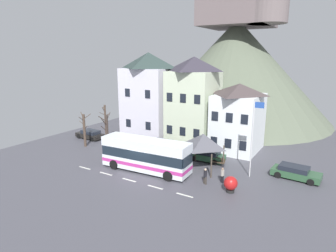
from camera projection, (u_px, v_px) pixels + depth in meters
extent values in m
cube|color=#4A4952|center=(142.00, 173.00, 29.51)|extent=(40.00, 60.00, 0.06)
cube|color=silver|center=(85.00, 168.00, 30.75)|extent=(1.60, 0.20, 0.01)
cube|color=silver|center=(106.00, 174.00, 29.24)|extent=(1.60, 0.20, 0.01)
cube|color=silver|center=(129.00, 180.00, 27.73)|extent=(1.60, 0.20, 0.01)
cube|color=silver|center=(155.00, 187.00, 26.22)|extent=(1.60, 0.20, 0.01)
cube|color=silver|center=(185.00, 195.00, 24.71)|extent=(1.60, 0.20, 0.01)
cube|color=silver|center=(149.00, 103.00, 41.70)|extent=(6.78, 5.38, 9.92)
pyramid|color=#2C3B38|center=(148.00, 60.00, 40.29)|extent=(6.78, 5.38, 2.17)
cube|color=black|center=(128.00, 123.00, 40.90)|extent=(0.80, 0.06, 1.10)
cube|color=black|center=(148.00, 126.00, 39.19)|extent=(0.80, 0.06, 1.10)
cube|color=black|center=(127.00, 93.00, 39.89)|extent=(0.80, 0.06, 1.10)
cube|color=black|center=(148.00, 94.00, 38.18)|extent=(0.80, 0.06, 1.10)
cube|color=beige|center=(193.00, 108.00, 38.35)|extent=(5.79, 5.74, 9.70)
pyramid|color=#35303C|center=(194.00, 64.00, 37.00)|extent=(5.79, 5.74, 1.83)
cube|color=black|center=(169.00, 129.00, 37.50)|extent=(0.80, 0.06, 1.10)
cube|color=black|center=(183.00, 131.00, 36.53)|extent=(0.80, 0.06, 1.10)
cube|color=black|center=(196.00, 133.00, 35.56)|extent=(0.80, 0.06, 1.10)
cube|color=black|center=(169.00, 97.00, 36.52)|extent=(0.80, 0.06, 1.10)
cube|color=black|center=(183.00, 98.00, 35.55)|extent=(0.80, 0.06, 1.10)
cube|color=black|center=(197.00, 99.00, 34.58)|extent=(0.80, 0.06, 1.10)
cube|color=white|center=(238.00, 123.00, 35.96)|extent=(5.26, 6.50, 7.03)
pyramid|color=#493D3E|center=(240.00, 89.00, 34.98)|extent=(5.26, 6.50, 1.33)
cube|color=black|center=(214.00, 141.00, 34.54)|extent=(0.80, 0.06, 1.10)
cube|color=black|center=(228.00, 143.00, 33.66)|extent=(0.80, 0.06, 1.10)
cube|color=black|center=(243.00, 146.00, 32.78)|extent=(0.80, 0.06, 1.10)
cube|color=black|center=(215.00, 116.00, 33.83)|extent=(0.80, 0.06, 1.10)
cube|color=black|center=(229.00, 118.00, 32.94)|extent=(0.80, 0.06, 1.10)
cube|color=black|center=(244.00, 119.00, 32.06)|extent=(0.80, 0.06, 1.10)
cone|color=#5D6653|center=(235.00, 71.00, 52.61)|extent=(33.84, 33.84, 17.99)
cube|color=#6C5E60|center=(239.00, 4.00, 49.95)|extent=(11.39, 11.39, 7.58)
cube|color=white|center=(146.00, 163.00, 29.80)|extent=(9.55, 2.96, 1.18)
cube|color=#BF338C|center=(146.00, 163.00, 29.78)|extent=(9.57, 2.98, 0.36)
cube|color=#19232D|center=(146.00, 153.00, 29.54)|extent=(9.45, 2.91, 1.00)
cube|color=white|center=(145.00, 144.00, 29.32)|extent=(9.55, 2.96, 0.93)
cube|color=#19232D|center=(188.00, 161.00, 27.39)|extent=(0.18, 2.03, 0.96)
cylinder|color=black|center=(179.00, 168.00, 29.42)|extent=(1.01, 0.34, 1.00)
cylinder|color=black|center=(168.00, 176.00, 27.43)|extent=(1.01, 0.34, 1.00)
cylinder|color=black|center=(127.00, 158.00, 32.33)|extent=(1.01, 0.34, 1.00)
cylinder|color=black|center=(114.00, 165.00, 30.34)|extent=(1.01, 0.34, 1.00)
cylinder|color=#473D33|center=(195.00, 151.00, 32.41)|extent=(0.14, 0.14, 2.40)
cylinder|color=#473D33|center=(223.00, 156.00, 30.75)|extent=(0.14, 0.14, 2.40)
cylinder|color=#473D33|center=(181.00, 160.00, 29.66)|extent=(0.14, 0.14, 2.40)
cylinder|color=#473D33|center=(211.00, 166.00, 28.00)|extent=(0.14, 0.14, 2.40)
pyramid|color=#51515A|center=(203.00, 141.00, 29.76)|extent=(3.60, 3.60, 1.43)
cube|color=#2E5536|center=(296.00, 174.00, 27.97)|extent=(4.56, 2.16, 0.62)
cube|color=#1E232D|center=(294.00, 168.00, 27.97)|extent=(2.78, 1.80, 0.46)
cylinder|color=black|center=(314.00, 176.00, 27.87)|extent=(0.65, 0.25, 0.64)
cylinder|color=black|center=(311.00, 182.00, 26.50)|extent=(0.65, 0.25, 0.64)
cylinder|color=black|center=(283.00, 169.00, 29.53)|extent=(0.65, 0.25, 0.64)
cylinder|color=black|center=(278.00, 175.00, 28.16)|extent=(0.65, 0.25, 0.64)
cube|color=silver|center=(131.00, 142.00, 38.38)|extent=(4.34, 2.03, 0.63)
cube|color=#1E232D|center=(132.00, 138.00, 38.13)|extent=(2.64, 1.70, 0.49)
cylinder|color=black|center=(119.00, 143.00, 38.56)|extent=(0.65, 0.25, 0.64)
cylinder|color=black|center=(127.00, 140.00, 39.85)|extent=(0.65, 0.25, 0.64)
cylinder|color=black|center=(135.00, 147.00, 36.99)|extent=(0.65, 0.25, 0.64)
cylinder|color=black|center=(143.00, 143.00, 38.28)|extent=(0.65, 0.25, 0.64)
cube|color=black|center=(90.00, 135.00, 41.68)|extent=(4.26, 2.00, 0.59)
cube|color=#1E232D|center=(91.00, 132.00, 41.44)|extent=(2.58, 1.70, 0.49)
cylinder|color=black|center=(79.00, 136.00, 41.76)|extent=(0.65, 0.23, 0.64)
cylinder|color=black|center=(88.00, 134.00, 43.16)|extent=(0.65, 0.23, 0.64)
cylinder|color=black|center=(92.00, 139.00, 40.27)|extent=(0.65, 0.23, 0.64)
cylinder|color=black|center=(101.00, 136.00, 41.67)|extent=(0.65, 0.23, 0.64)
cube|color=#2D5839|center=(207.00, 156.00, 32.79)|extent=(3.95, 1.80, 0.63)
cube|color=#1E232D|center=(209.00, 152.00, 32.56)|extent=(2.37, 1.58, 0.50)
cylinder|color=black|center=(193.00, 158.00, 32.79)|extent=(0.64, 0.20, 0.64)
cylinder|color=black|center=(200.00, 154.00, 34.20)|extent=(0.64, 0.20, 0.64)
cylinder|color=black|center=(215.00, 162.00, 31.47)|extent=(0.64, 0.20, 0.64)
cylinder|color=black|center=(220.00, 158.00, 32.88)|extent=(0.64, 0.20, 0.64)
cube|color=slate|center=(164.00, 146.00, 36.53)|extent=(4.41, 1.94, 0.58)
cube|color=#1E232D|center=(162.00, 142.00, 36.51)|extent=(2.65, 1.69, 0.50)
cylinder|color=black|center=(177.00, 147.00, 36.61)|extent=(0.64, 0.21, 0.64)
cylinder|color=black|center=(170.00, 151.00, 35.10)|extent=(0.64, 0.21, 0.64)
cylinder|color=black|center=(158.00, 144.00, 38.03)|extent=(0.64, 0.21, 0.64)
cylinder|color=black|center=(150.00, 148.00, 36.52)|extent=(0.64, 0.21, 0.64)
cylinder|color=#38332D|center=(206.00, 181.00, 26.73)|extent=(0.18, 0.18, 0.72)
cylinder|color=#38332D|center=(204.00, 180.00, 26.91)|extent=(0.18, 0.18, 0.72)
cylinder|color=black|center=(205.00, 174.00, 26.67)|extent=(0.30, 0.30, 0.64)
sphere|color=#D1AD89|center=(205.00, 170.00, 26.57)|extent=(0.22, 0.22, 0.22)
cylinder|color=black|center=(221.00, 179.00, 27.13)|extent=(0.17, 0.17, 0.76)
cylinder|color=black|center=(223.00, 179.00, 26.95)|extent=(0.17, 0.17, 0.76)
cylinder|color=gray|center=(222.00, 173.00, 26.89)|extent=(0.34, 0.34, 0.58)
sphere|color=#9E7A60|center=(223.00, 169.00, 26.80)|extent=(0.21, 0.21, 0.21)
cube|color=#473828|center=(218.00, 162.00, 31.22)|extent=(1.53, 0.45, 0.08)
cube|color=#473828|center=(218.00, 159.00, 31.36)|extent=(1.53, 0.06, 0.40)
cube|color=#2D2D33|center=(212.00, 163.00, 31.62)|extent=(0.08, 0.36, 0.45)
cube|color=#2D2D33|center=(223.00, 165.00, 30.93)|extent=(0.08, 0.36, 0.45)
cylinder|color=silver|center=(252.00, 140.00, 27.67)|extent=(0.10, 0.10, 7.52)
cube|color=#264CA5|center=(259.00, 105.00, 26.64)|extent=(0.90, 0.03, 0.56)
cylinder|color=black|center=(230.00, 191.00, 25.24)|extent=(0.72, 0.72, 0.25)
sphere|color=#B21919|center=(231.00, 183.00, 25.07)|extent=(1.20, 1.20, 1.20)
cylinder|color=#47382D|center=(84.00, 131.00, 37.62)|extent=(0.33, 0.33, 4.30)
cylinder|color=#47382D|center=(82.00, 123.00, 37.58)|extent=(0.81, 0.09, 0.49)
cylinder|color=#47382D|center=(87.00, 116.00, 37.20)|extent=(0.86, 0.61, 0.72)
cylinder|color=#47382D|center=(86.00, 127.00, 37.19)|extent=(0.89, 0.33, 0.60)
cylinder|color=#47382D|center=(82.00, 115.00, 37.48)|extent=(0.86, 0.40, 0.84)
cylinder|color=#47382D|center=(81.00, 119.00, 36.76)|extent=(0.30, 1.04, 0.73)
cylinder|color=#382D28|center=(107.00, 134.00, 35.31)|extent=(0.30, 0.30, 4.68)
cylinder|color=#382D28|center=(108.00, 116.00, 35.15)|extent=(0.18, 0.84, 0.89)
cylinder|color=#382D28|center=(103.00, 119.00, 34.76)|extent=(0.76, 0.77, 0.75)
cylinder|color=#382D28|center=(105.00, 123.00, 34.65)|extent=(0.15, 0.81, 0.89)
cylinder|color=#382D28|center=(108.00, 127.00, 35.85)|extent=(0.94, 1.19, 0.78)
cylinder|color=#382D28|center=(104.00, 122.00, 35.11)|extent=(0.92, 0.26, 1.09)
cylinder|color=#382D28|center=(104.00, 129.00, 34.93)|extent=(0.42, 0.80, 0.83)
cylinder|color=#47382D|center=(106.00, 124.00, 39.51)|extent=(0.26, 0.26, 5.18)
cylinder|color=#47382D|center=(102.00, 114.00, 38.85)|extent=(0.23, 0.92, 0.52)
cylinder|color=#47382D|center=(104.00, 109.00, 39.41)|extent=(0.76, 0.52, 0.52)
cylinder|color=#47382D|center=(104.00, 110.00, 38.82)|extent=(0.14, 0.62, 0.82)
cylinder|color=#47382D|center=(107.00, 116.00, 39.19)|extent=(0.57, 0.20, 0.77)
cylinder|color=#47382D|center=(106.00, 118.00, 38.79)|extent=(0.90, 0.78, 1.11)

